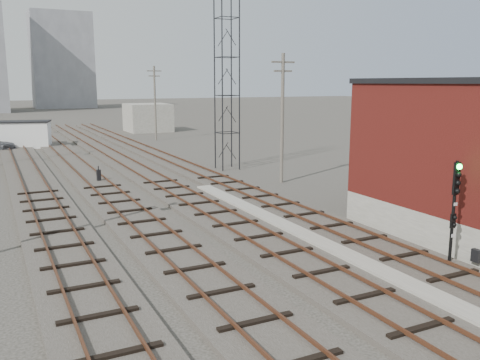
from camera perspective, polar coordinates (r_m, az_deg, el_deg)
ground at (r=64.11m, az=-15.49°, el=4.20°), size 320.00×320.00×0.00m
track_right at (r=44.57m, az=-7.11°, el=1.87°), size 3.20×90.00×0.39m
track_mid_right at (r=43.44m, az=-12.09°, el=1.48°), size 3.20×90.00×0.39m
track_mid_left at (r=42.65m, az=-17.30°, el=1.06°), size 3.20×90.00×0.39m
track_left at (r=42.23m, az=-22.66°, el=0.61°), size 3.20×90.00×0.39m
platform_curb at (r=21.85m, az=10.08°, el=-7.67°), size 0.90×28.00×0.26m
lattice_tower at (r=41.44m, az=-1.48°, el=11.54°), size 1.60×1.60×15.00m
utility_pole_right_a at (r=35.79m, az=4.77°, el=7.29°), size 1.80×0.24×9.00m
utility_pole_right_b at (r=63.38m, az=-9.52°, el=8.73°), size 1.80×0.24×9.00m
apartment_right at (r=154.00m, az=-19.36°, el=12.51°), size 16.00×12.00×26.00m
shed_right at (r=75.72m, az=-10.30°, el=6.91°), size 6.00×6.00×4.00m
signal_mast at (r=20.97m, az=22.94°, el=-2.59°), size 0.40×0.41×4.14m
switch_stand at (r=37.27m, az=-15.58°, el=0.47°), size 0.29×0.29×1.15m
site_trailer at (r=60.66m, az=-23.75°, el=4.72°), size 7.45×4.55×2.92m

